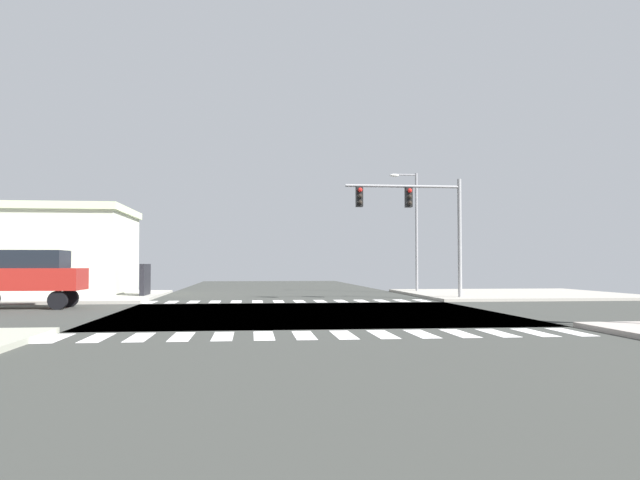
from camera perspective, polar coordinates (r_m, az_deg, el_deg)
ground at (r=23.30m, az=-1.11°, el=-6.62°), size 90.00×90.00×0.05m
sidewalk_corner_ne at (r=38.28m, az=17.02°, el=-4.66°), size 12.00×12.00×0.14m
sidewalk_corner_nw at (r=36.84m, az=-23.56°, el=-4.67°), size 12.00×12.00×0.14m
crosswalk_near at (r=16.04m, az=0.35°, el=-8.52°), size 13.50×2.00×0.01m
crosswalk_far at (r=30.55m, az=-2.81°, el=-5.52°), size 13.50×2.00×0.01m
traffic_signal_mast at (r=31.99m, az=8.50°, el=2.64°), size 5.89×0.55×6.07m
street_lamp at (r=39.92m, az=8.30°, el=1.74°), size 1.78×0.32×7.46m
suv_farside_1 at (r=28.14m, az=-25.07°, el=-2.76°), size 4.60×1.96×2.34m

